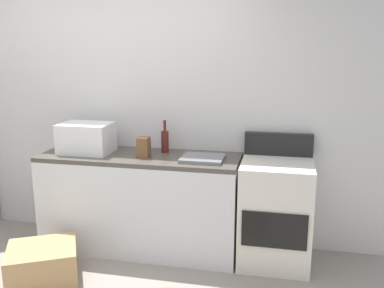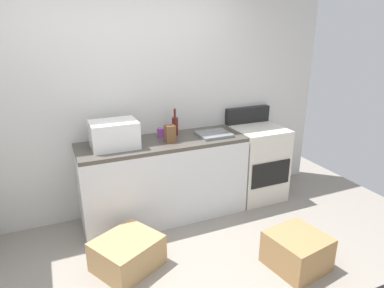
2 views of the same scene
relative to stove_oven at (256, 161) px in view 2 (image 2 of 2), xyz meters
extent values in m
cube|color=silver|center=(-1.52, 0.34, 0.83)|extent=(5.00, 0.10, 2.60)
cube|color=silver|center=(-1.22, -0.01, -0.04)|extent=(1.80, 0.60, 0.86)
cube|color=#4C473F|center=(-1.22, -0.01, 0.41)|extent=(1.80, 0.60, 0.04)
cube|color=silver|center=(0.00, -0.01, -0.02)|extent=(0.60, 0.60, 0.90)
cube|color=black|center=(0.00, -0.31, -0.05)|extent=(0.52, 0.02, 0.30)
cube|color=black|center=(0.00, 0.25, 0.53)|extent=(0.60, 0.08, 0.20)
cube|color=white|center=(-1.73, -0.01, 0.57)|extent=(0.46, 0.34, 0.27)
cube|color=slate|center=(-0.63, -0.06, 0.45)|extent=(0.36, 0.32, 0.03)
cylinder|color=#591E19|center=(-1.02, 0.14, 0.53)|extent=(0.07, 0.07, 0.20)
cylinder|color=#591E19|center=(-1.02, 0.14, 0.68)|extent=(0.03, 0.03, 0.10)
cylinder|color=purple|center=(-1.20, 0.13, 0.48)|extent=(0.08, 0.08, 0.10)
cube|color=brown|center=(-1.16, -0.07, 0.52)|extent=(0.10, 0.10, 0.18)
cube|color=#A37A4C|center=(-0.42, -1.31, -0.31)|extent=(0.53, 0.53, 0.32)
cube|color=tan|center=(-1.82, -0.72, -0.32)|extent=(0.69, 0.66, 0.28)
camera|label=1|loc=(0.02, -3.52, 1.38)|focal=39.74mm
camera|label=2|loc=(-2.30, -3.27, 1.58)|focal=31.62mm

